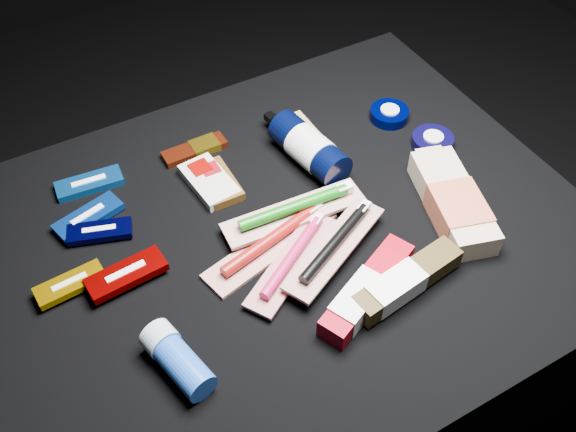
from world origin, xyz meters
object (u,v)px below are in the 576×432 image
bodywash_bottle (453,203)px  toothpaste_carton_red (364,294)px  deodorant_stick (177,359)px  lotion_bottle (309,148)px

bodywash_bottle → toothpaste_carton_red: size_ratio=1.17×
deodorant_stick → bodywash_bottle: bearing=-8.0°
toothpaste_carton_red → bodywash_bottle: bearing=-6.0°
lotion_bottle → bodywash_bottle: bearing=-65.5°
toothpaste_carton_red → lotion_bottle: bearing=50.4°
lotion_bottle → deodorant_stick: bearing=-152.4°
deodorant_stick → toothpaste_carton_red: 0.28m
lotion_bottle → toothpaste_carton_red: bearing=-113.9°
bodywash_bottle → deodorant_stick: 0.51m
bodywash_bottle → lotion_bottle: bearing=139.6°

